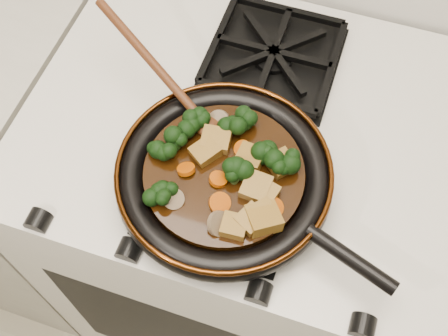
% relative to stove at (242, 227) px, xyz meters
% --- Properties ---
extents(stove, '(0.76, 0.60, 0.90)m').
position_rel_stove_xyz_m(stove, '(0.00, 0.00, 0.00)').
color(stove, beige).
rests_on(stove, ground).
extents(burner_grate_front, '(0.23, 0.23, 0.03)m').
position_rel_stove_xyz_m(burner_grate_front, '(0.00, -0.14, 0.46)').
color(burner_grate_front, black).
rests_on(burner_grate_front, stove).
extents(burner_grate_back, '(0.23, 0.23, 0.03)m').
position_rel_stove_xyz_m(burner_grate_back, '(0.00, 0.14, 0.46)').
color(burner_grate_back, black).
rests_on(burner_grate_back, stove).
extents(skillet, '(0.44, 0.33, 0.05)m').
position_rel_stove_xyz_m(skillet, '(0.00, -0.14, 0.49)').
color(skillet, black).
rests_on(skillet, burner_grate_front).
extents(braising_sauce, '(0.24, 0.24, 0.02)m').
position_rel_stove_xyz_m(braising_sauce, '(-0.00, -0.14, 0.50)').
color(braising_sauce, black).
rests_on(braising_sauce, skillet).
extents(tofu_cube_0, '(0.06, 0.05, 0.03)m').
position_rel_stove_xyz_m(tofu_cube_0, '(0.07, -0.19, 0.52)').
color(tofu_cube_0, brown).
rests_on(tofu_cube_0, braising_sauce).
extents(tofu_cube_1, '(0.05, 0.05, 0.02)m').
position_rel_stove_xyz_m(tofu_cube_1, '(0.08, -0.10, 0.52)').
color(tofu_cube_1, brown).
rests_on(tofu_cube_1, braising_sauce).
extents(tofu_cube_2, '(0.05, 0.04, 0.03)m').
position_rel_stove_xyz_m(tofu_cube_2, '(-0.03, -0.09, 0.52)').
color(tofu_cube_2, brown).
rests_on(tofu_cube_2, braising_sauce).
extents(tofu_cube_3, '(0.04, 0.04, 0.02)m').
position_rel_stove_xyz_m(tofu_cube_3, '(0.04, -0.22, 0.52)').
color(tofu_cube_3, brown).
rests_on(tofu_cube_3, braising_sauce).
extents(tofu_cube_4, '(0.04, 0.05, 0.03)m').
position_rel_stove_xyz_m(tofu_cube_4, '(0.05, -0.15, 0.52)').
color(tofu_cube_4, brown).
rests_on(tofu_cube_4, braising_sauce).
extents(tofu_cube_5, '(0.05, 0.05, 0.03)m').
position_rel_stove_xyz_m(tofu_cube_5, '(-0.04, -0.12, 0.52)').
color(tofu_cube_5, brown).
rests_on(tofu_cube_5, braising_sauce).
extents(tofu_cube_6, '(0.06, 0.06, 0.03)m').
position_rel_stove_xyz_m(tofu_cube_6, '(0.08, -0.19, 0.52)').
color(tofu_cube_6, brown).
rests_on(tofu_cube_6, braising_sauce).
extents(tofu_cube_7, '(0.05, 0.05, 0.02)m').
position_rel_stove_xyz_m(tofu_cube_7, '(0.06, -0.20, 0.52)').
color(tofu_cube_7, brown).
rests_on(tofu_cube_7, braising_sauce).
extents(tofu_cube_8, '(0.04, 0.04, 0.02)m').
position_rel_stove_xyz_m(tofu_cube_8, '(0.03, -0.11, 0.52)').
color(tofu_cube_8, brown).
rests_on(tofu_cube_8, braising_sauce).
extents(tofu_cube_9, '(0.05, 0.04, 0.03)m').
position_rel_stove_xyz_m(tofu_cube_9, '(0.07, -0.15, 0.52)').
color(tofu_cube_9, brown).
rests_on(tofu_cube_9, braising_sauce).
extents(broccoli_floret_0, '(0.06, 0.07, 0.07)m').
position_rel_stove_xyz_m(broccoli_floret_0, '(0.01, -0.05, 0.52)').
color(broccoli_floret_0, black).
rests_on(broccoli_floret_0, braising_sauce).
extents(broccoli_floret_1, '(0.07, 0.06, 0.05)m').
position_rel_stove_xyz_m(broccoli_floret_1, '(-0.07, -0.21, 0.52)').
color(broccoli_floret_1, black).
rests_on(broccoli_floret_1, braising_sauce).
extents(broccoli_floret_2, '(0.08, 0.07, 0.06)m').
position_rel_stove_xyz_m(broccoli_floret_2, '(-0.06, -0.07, 0.52)').
color(broccoli_floret_2, black).
rests_on(broccoli_floret_2, braising_sauce).
extents(broccoli_floret_3, '(0.09, 0.08, 0.07)m').
position_rel_stove_xyz_m(broccoli_floret_3, '(0.02, -0.15, 0.52)').
color(broccoli_floret_3, black).
rests_on(broccoli_floret_3, braising_sauce).
extents(broccoli_floret_4, '(0.07, 0.07, 0.07)m').
position_rel_stove_xyz_m(broccoli_floret_4, '(0.08, -0.10, 0.52)').
color(broccoli_floret_4, black).
rests_on(broccoli_floret_4, braising_sauce).
extents(broccoli_floret_5, '(0.09, 0.08, 0.07)m').
position_rel_stove_xyz_m(broccoli_floret_5, '(-0.01, -0.06, 0.52)').
color(broccoli_floret_5, black).
rests_on(broccoli_floret_5, braising_sauce).
extents(broccoli_floret_6, '(0.08, 0.08, 0.06)m').
position_rel_stove_xyz_m(broccoli_floret_6, '(-0.08, -0.10, 0.52)').
color(broccoli_floret_6, black).
rests_on(broccoli_floret_6, braising_sauce).
extents(broccoli_floret_7, '(0.07, 0.08, 0.06)m').
position_rel_stove_xyz_m(broccoli_floret_7, '(-0.10, -0.13, 0.52)').
color(broccoli_floret_7, black).
rests_on(broccoli_floret_7, braising_sauce).
extents(broccoli_floret_8, '(0.08, 0.08, 0.07)m').
position_rel_stove_xyz_m(broccoli_floret_8, '(0.04, -0.09, 0.52)').
color(broccoli_floret_8, black).
rests_on(broccoli_floret_8, braising_sauce).
extents(carrot_coin_0, '(0.03, 0.03, 0.02)m').
position_rel_stove_xyz_m(carrot_coin_0, '(0.01, -0.19, 0.51)').
color(carrot_coin_0, '#A44004').
rests_on(carrot_coin_0, braising_sauce).
extents(carrot_coin_1, '(0.03, 0.03, 0.02)m').
position_rel_stove_xyz_m(carrot_coin_1, '(-0.00, -0.15, 0.51)').
color(carrot_coin_1, '#A44004').
rests_on(carrot_coin_1, braising_sauce).
extents(carrot_coin_2, '(0.03, 0.03, 0.02)m').
position_rel_stove_xyz_m(carrot_coin_2, '(-0.05, -0.15, 0.51)').
color(carrot_coin_2, '#A44004').
rests_on(carrot_coin_2, braising_sauce).
extents(carrot_coin_3, '(0.03, 0.03, 0.02)m').
position_rel_stove_xyz_m(carrot_coin_3, '(0.01, -0.09, 0.51)').
color(carrot_coin_3, '#A44004').
rests_on(carrot_coin_3, braising_sauce).
extents(carrot_coin_4, '(0.03, 0.03, 0.02)m').
position_rel_stove_xyz_m(carrot_coin_4, '(0.09, -0.17, 0.51)').
color(carrot_coin_4, '#A44004').
rests_on(carrot_coin_4, braising_sauce).
extents(mushroom_slice_0, '(0.03, 0.03, 0.03)m').
position_rel_stove_xyz_m(mushroom_slice_0, '(-0.04, -0.06, 0.52)').
color(mushroom_slice_0, brown).
rests_on(mushroom_slice_0, braising_sauce).
extents(mushroom_slice_1, '(0.04, 0.04, 0.03)m').
position_rel_stove_xyz_m(mushroom_slice_1, '(0.02, -0.22, 0.52)').
color(mushroom_slice_1, brown).
rests_on(mushroom_slice_1, braising_sauce).
extents(mushroom_slice_2, '(0.04, 0.04, 0.02)m').
position_rel_stove_xyz_m(mushroom_slice_2, '(-0.05, -0.21, 0.52)').
color(mushroom_slice_2, brown).
rests_on(mushroom_slice_2, braising_sauce).
extents(wooden_spoon, '(0.16, 0.10, 0.26)m').
position_rel_stove_xyz_m(wooden_spoon, '(-0.12, -0.03, 0.54)').
color(wooden_spoon, '#4A230F').
rests_on(wooden_spoon, braising_sauce).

